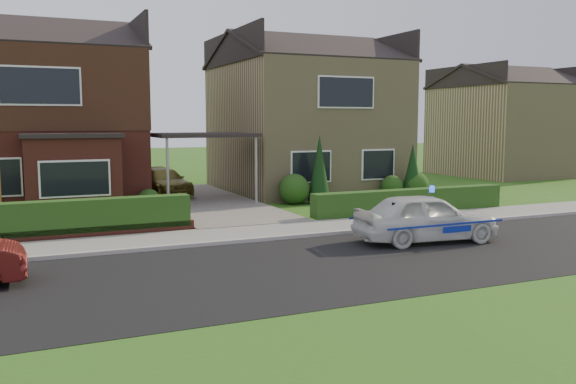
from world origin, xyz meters
TOP-DOWN VIEW (x-y plane):
  - ground at (0.00, 0.00)m, footprint 120.00×120.00m
  - road at (0.00, 0.00)m, footprint 60.00×6.00m
  - kerb at (0.00, 3.05)m, footprint 60.00×0.16m
  - sidewalk at (0.00, 4.10)m, footprint 60.00×2.00m
  - grass_verge at (0.00, -5.00)m, footprint 60.00×4.00m
  - driveway at (0.00, 11.00)m, footprint 3.80×12.00m
  - house_left at (-5.78, 13.90)m, footprint 7.50×9.53m
  - house_right at (5.80, 13.99)m, footprint 7.50×8.06m
  - carport_link at (0.00, 10.95)m, footprint 3.80×3.00m
  - dwarf_wall at (-5.80, 5.30)m, footprint 7.70×0.25m
  - hedge_left at (-5.80, 5.45)m, footprint 7.50×0.55m
  - hedge_right at (5.80, 5.35)m, footprint 7.50×0.55m
  - shrub_left_mid at (-4.00, 9.30)m, footprint 1.32×1.32m
  - shrub_left_near at (-2.40, 9.60)m, footprint 0.84×0.84m
  - shrub_right_near at (3.20, 9.40)m, footprint 1.20×1.20m
  - shrub_right_mid at (7.80, 9.50)m, footprint 0.96×0.96m
  - shrub_right_far at (8.80, 9.20)m, footprint 1.08×1.08m
  - conifer_a at (4.20, 9.20)m, footprint 0.90×0.90m
  - conifer_b at (8.60, 9.20)m, footprint 0.90×0.90m
  - neighbour_right at (20.00, 16.00)m, footprint 6.50×7.00m
  - police_car at (3.35, 1.20)m, footprint 3.57×4.04m
  - driveway_car at (-1.00, 13.52)m, footprint 2.02×3.98m
  - potted_plant_b at (-5.95, 7.24)m, footprint 0.60×0.58m
  - potted_plant_c at (-2.50, 7.00)m, footprint 0.45×0.45m

SIDE VIEW (x-z plane):
  - ground at x=0.00m, z-range 0.00..0.00m
  - road at x=0.00m, z-range -0.01..0.01m
  - grass_verge at x=0.00m, z-range -0.01..0.01m
  - hedge_left at x=-5.80m, z-range -0.45..0.45m
  - hedge_right at x=5.80m, z-range -0.40..0.40m
  - sidewalk at x=0.00m, z-range 0.00..0.10m
  - kerb at x=0.00m, z-range 0.00..0.12m
  - driveway at x=0.00m, z-range 0.00..0.12m
  - dwarf_wall at x=-5.80m, z-range 0.00..0.36m
  - potted_plant_c at x=-2.50m, z-range 0.00..0.66m
  - shrub_left_near at x=-2.40m, z-range 0.00..0.84m
  - potted_plant_b at x=-5.95m, z-range 0.00..0.86m
  - shrub_right_mid at x=7.80m, z-range 0.00..0.96m
  - shrub_right_far at x=8.80m, z-range 0.00..1.08m
  - shrub_right_near at x=3.20m, z-range 0.00..1.20m
  - shrub_left_mid at x=-4.00m, z-range 0.00..1.32m
  - police_car at x=3.35m, z-range -0.08..1.41m
  - driveway_car at x=-1.00m, z-range 0.12..1.23m
  - conifer_b at x=8.60m, z-range 0.00..2.20m
  - conifer_a at x=4.20m, z-range 0.00..2.60m
  - neighbour_right at x=20.00m, z-range 0.00..5.20m
  - carport_link at x=0.00m, z-range 1.27..4.04m
  - house_right at x=5.80m, z-range 0.04..7.29m
  - house_left at x=-5.78m, z-range 0.19..7.44m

